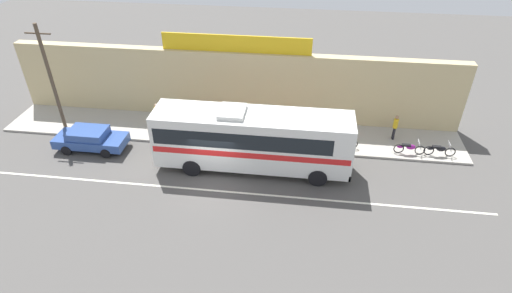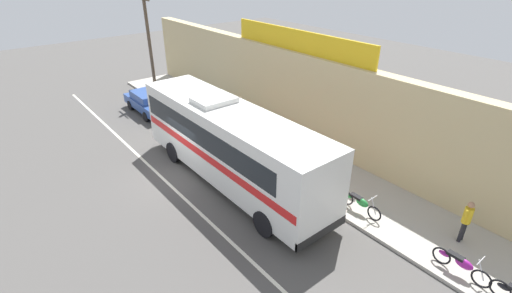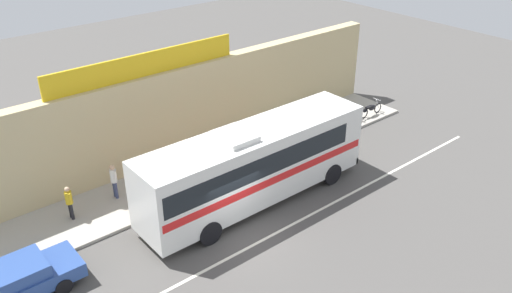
{
  "view_description": "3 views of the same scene",
  "coord_description": "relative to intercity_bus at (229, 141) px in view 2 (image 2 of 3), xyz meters",
  "views": [
    {
      "loc": [
        4.78,
        -17.81,
        14.68
      ],
      "look_at": [
        2.24,
        1.88,
        1.29
      ],
      "focal_mm": 29.14,
      "sensor_mm": 36.0,
      "label": 1
    },
    {
      "loc": [
        13.88,
        -6.48,
        9.3
      ],
      "look_at": [
        2.73,
        2.53,
        1.76
      ],
      "focal_mm": 25.63,
      "sensor_mm": 36.0,
      "label": 2
    },
    {
      "loc": [
        -10.56,
        -13.74,
        13.51
      ],
      "look_at": [
        2.92,
        2.54,
        2.12
      ],
      "focal_mm": 36.9,
      "sensor_mm": 36.0,
      "label": 3
    }
  ],
  "objects": [
    {
      "name": "parked_car",
      "position": [
        -10.15,
        0.66,
        -1.33
      ],
      "size": [
        4.35,
        1.85,
        1.37
      ],
      "color": "#2D4C93",
      "rests_on": "ground_plane"
    },
    {
      "name": "motorcycle_red",
      "position": [
        5.3,
        2.57,
        -1.5
      ],
      "size": [
        1.94,
        0.56,
        0.94
      ],
      "color": "black",
      "rests_on": "sidewalk_slab"
    },
    {
      "name": "utility_pole",
      "position": [
        -12.79,
        2.36,
        1.78
      ],
      "size": [
        1.6,
        0.22,
        7.15
      ],
      "color": "brown",
      "rests_on": "sidewalk_slab"
    },
    {
      "name": "intercity_bus",
      "position": [
        0.0,
        0.0,
        0.0
      ],
      "size": [
        11.09,
        2.62,
        3.78
      ],
      "color": "silver",
      "rests_on": "ground_plane"
    },
    {
      "name": "storefront_facade",
      "position": [
        -2.0,
        5.77,
        0.34
      ],
      "size": [
        30.0,
        0.7,
        4.8
      ],
      "primitive_type": "cube",
      "color": "tan",
      "rests_on": "ground_plane"
    },
    {
      "name": "motorcycle_green",
      "position": [
        9.32,
        2.4,
        -1.5
      ],
      "size": [
        1.88,
        0.56,
        0.94
      ],
      "color": "black",
      "rests_on": "sidewalk_slab"
    },
    {
      "name": "road_center_stripe",
      "position": [
        -2.0,
        -2.38,
        -2.06
      ],
      "size": [
        30.0,
        0.14,
        0.01
      ],
      "primitive_type": "cube",
      "color": "silver",
      "rests_on": "ground_plane"
    },
    {
      "name": "pedestrian_near_shop",
      "position": [
        -4.72,
        4.11,
        -0.94
      ],
      "size": [
        0.3,
        0.48,
        1.69
      ],
      "color": "navy",
      "rests_on": "sidewalk_slab"
    },
    {
      "name": "pedestrian_by_curb",
      "position": [
        8.64,
        4.04,
        -0.95
      ],
      "size": [
        0.3,
        0.48,
        1.68
      ],
      "color": "black",
      "rests_on": "sidewalk_slab"
    },
    {
      "name": "ground_plane",
      "position": [
        -2.0,
        -1.58,
        -2.06
      ],
      "size": [
        70.0,
        70.0,
        0.0
      ],
      "primitive_type": "plane",
      "color": "#4F4C49"
    },
    {
      "name": "storefront_billboard",
      "position": [
        -1.76,
        5.77,
        3.29
      ],
      "size": [
        9.67,
        0.12,
        1.1
      ],
      "primitive_type": "cube",
      "color": "gold",
      "rests_on": "storefront_facade"
    },
    {
      "name": "sidewalk_slab",
      "position": [
        -2.0,
        3.62,
        -1.99
      ],
      "size": [
        30.0,
        3.6,
        0.14
      ],
      "primitive_type": "cube",
      "color": "#A8A399",
      "rests_on": "ground_plane"
    },
    {
      "name": "pedestrian_far_right",
      "position": [
        -6.91,
        3.83,
        -1.02
      ],
      "size": [
        0.3,
        0.48,
        1.57
      ],
      "color": "black",
      "rests_on": "sidewalk_slab"
    }
  ]
}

